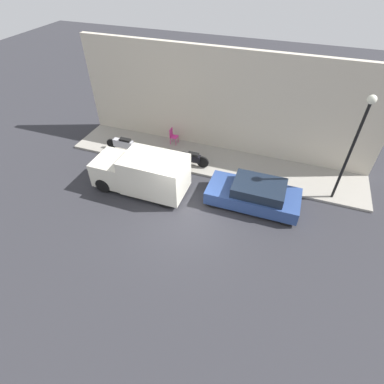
{
  "coord_description": "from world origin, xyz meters",
  "views": [
    {
      "loc": [
        -8.53,
        -3.5,
        9.55
      ],
      "look_at": [
        1.08,
        -0.06,
        0.6
      ],
      "focal_mm": 28.0,
      "sensor_mm": 36.0,
      "label": 1
    }
  ],
  "objects_px": {
    "scooter_silver": "(124,144)",
    "motorcycle_black": "(191,158)",
    "streetlamp": "(357,135)",
    "delivery_van": "(142,173)",
    "cafe_chair": "(173,135)",
    "parked_car": "(254,194)"
  },
  "relations": [
    {
      "from": "delivery_van",
      "to": "streetlamp",
      "type": "relative_size",
      "value": 0.9
    },
    {
      "from": "streetlamp",
      "to": "cafe_chair",
      "type": "distance_m",
      "value": 9.42
    },
    {
      "from": "motorcycle_black",
      "to": "streetlamp",
      "type": "height_order",
      "value": "streetlamp"
    },
    {
      "from": "scooter_silver",
      "to": "motorcycle_black",
      "type": "bearing_deg",
      "value": -90.29
    },
    {
      "from": "streetlamp",
      "to": "cafe_chair",
      "type": "relative_size",
      "value": 5.33
    },
    {
      "from": "delivery_van",
      "to": "motorcycle_black",
      "type": "relative_size",
      "value": 2.25
    },
    {
      "from": "delivery_van",
      "to": "cafe_chair",
      "type": "distance_m",
      "value": 4.18
    },
    {
      "from": "scooter_silver",
      "to": "motorcycle_black",
      "type": "height_order",
      "value": "scooter_silver"
    },
    {
      "from": "parked_car",
      "to": "cafe_chair",
      "type": "bearing_deg",
      "value": 57.49
    },
    {
      "from": "parked_car",
      "to": "motorcycle_black",
      "type": "bearing_deg",
      "value": 64.29
    },
    {
      "from": "scooter_silver",
      "to": "cafe_chair",
      "type": "height_order",
      "value": "cafe_chair"
    },
    {
      "from": "parked_car",
      "to": "delivery_van",
      "type": "height_order",
      "value": "delivery_van"
    },
    {
      "from": "parked_car",
      "to": "delivery_van",
      "type": "distance_m",
      "value": 5.3
    },
    {
      "from": "parked_car",
      "to": "motorcycle_black",
      "type": "distance_m",
      "value": 4.09
    },
    {
      "from": "delivery_van",
      "to": "motorcycle_black",
      "type": "bearing_deg",
      "value": -31.86
    },
    {
      "from": "parked_car",
      "to": "streetlamp",
      "type": "xyz_separation_m",
      "value": [
        1.61,
        -3.42,
        2.8
      ]
    },
    {
      "from": "scooter_silver",
      "to": "motorcycle_black",
      "type": "distance_m",
      "value": 4.01
    },
    {
      "from": "streetlamp",
      "to": "motorcycle_black",
      "type": "bearing_deg",
      "value": 88.68
    },
    {
      "from": "scooter_silver",
      "to": "parked_car",
      "type": "bearing_deg",
      "value": -103.13
    },
    {
      "from": "parked_car",
      "to": "cafe_chair",
      "type": "distance_m",
      "value": 6.4
    },
    {
      "from": "scooter_silver",
      "to": "streetlamp",
      "type": "height_order",
      "value": "streetlamp"
    },
    {
      "from": "motorcycle_black",
      "to": "cafe_chair",
      "type": "bearing_deg",
      "value": 45.78
    }
  ]
}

